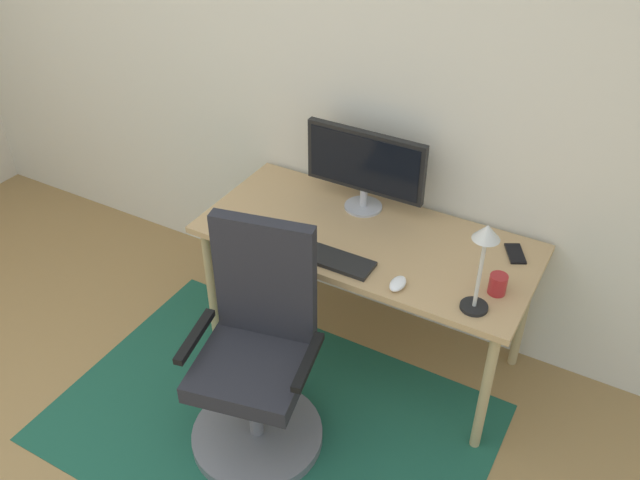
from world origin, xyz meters
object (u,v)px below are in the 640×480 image
desk (366,248)px  coffee_cup (498,284)px  computer_mouse (398,284)px  cell_phone (515,254)px  keyboard (326,257)px  desk_lamp (484,252)px  monitor (365,165)px  office_chair (258,368)px

desk → coffee_cup: size_ratio=17.54×
desk → computer_mouse: size_ratio=14.53×
cell_phone → desk: bearing=168.8°
desk → keyboard: 0.26m
computer_mouse → desk_lamp: size_ratio=0.26×
coffee_cup → desk_lamp: 0.27m
desk_lamp → keyboard: bearing=-179.8°
monitor → coffee_cup: size_ratio=6.76×
coffee_cup → office_chair: bearing=-144.0°
cell_phone → office_chair: office_chair is taller
coffee_cup → desk_lamp: desk_lamp is taller
desk → monitor: monitor is taller
monitor → office_chair: monitor is taller
desk → office_chair: office_chair is taller
computer_mouse → coffee_cup: (0.36, 0.16, 0.03)m
keyboard → cell_phone: bearing=31.2°
coffee_cup → keyboard: bearing=-169.0°
desk → office_chair: bearing=-103.5°
cell_phone → coffee_cup: bearing=-117.0°
desk_lamp → office_chair: size_ratio=0.38×
desk → monitor: bearing=120.4°
monitor → cell_phone: (0.74, -0.01, -0.23)m
desk → cell_phone: cell_phone is taller
desk_lamp → office_chair: bearing=-149.4°
keyboard → coffee_cup: coffee_cup is taller
monitor → office_chair: 1.03m
desk_lamp → coffee_cup: bearing=70.6°
keyboard → computer_mouse: bearing=-4.0°
keyboard → computer_mouse: size_ratio=4.13×
desk → computer_mouse: computer_mouse is taller
keyboard → coffee_cup: size_ratio=4.99×
cell_phone → desk_lamp: desk_lamp is taller
computer_mouse → coffee_cup: size_ratio=1.21×
desk → desk_lamp: desk_lamp is taller
monitor → coffee_cup: 0.82m
keyboard → cell_phone: 0.82m
computer_mouse → cell_phone: 0.57m
coffee_cup → desk_lamp: bearing=-109.4°
desk → keyboard: keyboard is taller
computer_mouse → monitor: bearing=129.9°
keyboard → desk_lamp: (0.66, 0.00, 0.27)m
coffee_cup → office_chair: 1.04m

